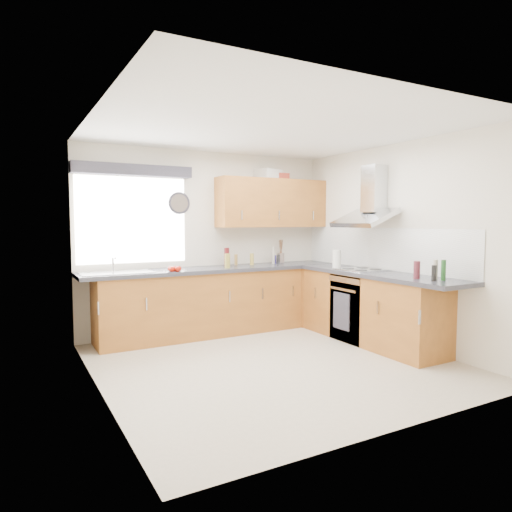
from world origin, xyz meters
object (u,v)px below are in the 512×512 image
extractor_hood (369,203)px  upper_cabinets (272,203)px  oven (361,307)px  washing_machine (172,311)px

extractor_hood → upper_cabinets: upper_cabinets is taller
oven → extractor_hood: bearing=-0.0°
extractor_hood → washing_machine: extractor_hood is taller
extractor_hood → washing_machine: size_ratio=1.04×
oven → washing_machine: oven is taller
extractor_hood → washing_machine: bearing=151.3°
oven → washing_machine: 2.46m
extractor_hood → upper_cabinets: bearing=116.1°
oven → washing_machine: size_ratio=1.13×
oven → upper_cabinets: upper_cabinets is taller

